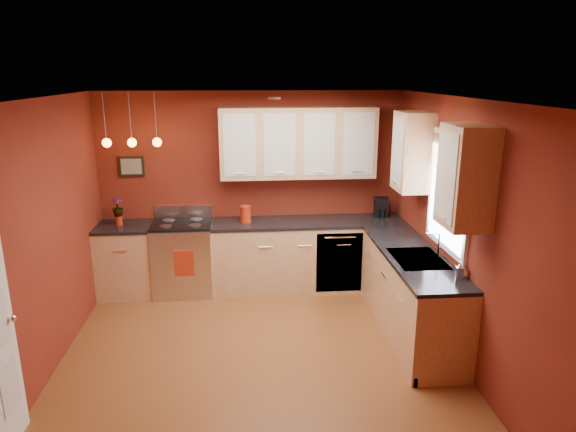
{
  "coord_description": "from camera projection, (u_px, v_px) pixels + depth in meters",
  "views": [
    {
      "loc": [
        -0.1,
        -4.63,
        2.83
      ],
      "look_at": [
        0.39,
        1.0,
        1.24
      ],
      "focal_mm": 32.0,
      "sensor_mm": 36.0,
      "label": 1
    }
  ],
  "objects": [
    {
      "name": "ceiling",
      "position": [
        254.0,
        99.0,
        4.51
      ],
      "size": [
        4.0,
        4.2,
        0.02
      ],
      "primitive_type": "cube",
      "color": "white",
      "rests_on": "wall_back"
    },
    {
      "name": "wall_front",
      "position": [
        267.0,
        358.0,
        2.85
      ],
      "size": [
        4.0,
        0.02,
        2.6
      ],
      "primitive_type": "cube",
      "color": "maroon",
      "rests_on": "floor"
    },
    {
      "name": "counter_back_left",
      "position": [
        124.0,
        227.0,
        6.55
      ],
      "size": [
        0.7,
        0.62,
        0.04
      ],
      "primitive_type": "cube",
      "color": "black",
      "rests_on": "base_cabinets_back_left"
    },
    {
      "name": "upper_cabinets_back",
      "position": [
        298.0,
        143.0,
        6.58
      ],
      "size": [
        2.0,
        0.35,
        0.9
      ],
      "primitive_type": "cube",
      "color": "tan",
      "rests_on": "wall_back"
    },
    {
      "name": "wall_right",
      "position": [
        460.0,
        234.0,
        5.03
      ],
      "size": [
        0.02,
        4.2,
        2.6
      ],
      "primitive_type": "cube",
      "color": "maroon",
      "rests_on": "floor"
    },
    {
      "name": "wall_picture",
      "position": [
        132.0,
        166.0,
        6.63
      ],
      "size": [
        0.32,
        0.03,
        0.26
      ],
      "primitive_type": "cube",
      "color": "black",
      "rests_on": "wall_back"
    },
    {
      "name": "flowers",
      "position": [
        118.0,
        207.0,
        6.5
      ],
      "size": [
        0.16,
        0.16,
        0.24
      ],
      "primitive_type": "imported",
      "rotation": [
        0.0,
        0.0,
        0.21
      ],
      "color": "#A42711",
      "rests_on": "red_vase"
    },
    {
      "name": "window",
      "position": [
        449.0,
        188.0,
        5.21
      ],
      "size": [
        0.06,
        1.02,
        1.22
      ],
      "color": "white",
      "rests_on": "wall_right"
    },
    {
      "name": "pendant_lights",
      "position": [
        132.0,
        142.0,
        6.23
      ],
      "size": [
        0.71,
        0.11,
        0.66
      ],
      "color": "gray",
      "rests_on": "ceiling"
    },
    {
      "name": "sink",
      "position": [
        418.0,
        260.0,
        5.4
      ],
      "size": [
        0.5,
        0.7,
        0.33
      ],
      "color": "gray",
      "rests_on": "counter_right"
    },
    {
      "name": "wall_left",
      "position": [
        38.0,
        245.0,
        4.7
      ],
      "size": [
        0.02,
        4.2,
        2.6
      ],
      "primitive_type": "cube",
      "color": "maroon",
      "rests_on": "floor"
    },
    {
      "name": "gas_range",
      "position": [
        184.0,
        257.0,
        6.74
      ],
      "size": [
        0.76,
        0.64,
        1.11
      ],
      "color": "silver",
      "rests_on": "floor"
    },
    {
      "name": "coffee_maker",
      "position": [
        381.0,
        208.0,
        6.91
      ],
      "size": [
        0.21,
        0.2,
        0.26
      ],
      "rotation": [
        0.0,
        0.0,
        -0.16
      ],
      "color": "black",
      "rests_on": "counter_back_right"
    },
    {
      "name": "counter_back_right",
      "position": [
        308.0,
        222.0,
        6.75
      ],
      "size": [
        2.54,
        0.62,
        0.04
      ],
      "primitive_type": "cube",
      "color": "black",
      "rests_on": "base_cabinets_back_right"
    },
    {
      "name": "base_cabinets_back_right",
      "position": [
        308.0,
        256.0,
        6.88
      ],
      "size": [
        2.54,
        0.6,
        0.9
      ],
      "primitive_type": "cube",
      "color": "tan",
      "rests_on": "floor"
    },
    {
      "name": "base_cabinets_back_left",
      "position": [
        127.0,
        261.0,
        6.68
      ],
      "size": [
        0.7,
        0.6,
        0.9
      ],
      "primitive_type": "cube",
      "color": "tan",
      "rests_on": "floor"
    },
    {
      "name": "dish_towel",
      "position": [
        184.0,
        263.0,
        6.41
      ],
      "size": [
        0.25,
        0.02,
        0.33
      ],
      "primitive_type": "cube",
      "color": "#A42711",
      "rests_on": "gas_range"
    },
    {
      "name": "red_canister",
      "position": [
        246.0,
        214.0,
        6.64
      ],
      "size": [
        0.15,
        0.15,
        0.22
      ],
      "color": "#A42711",
      "rests_on": "counter_back_right"
    },
    {
      "name": "red_vase",
      "position": [
        119.0,
        220.0,
        6.54
      ],
      "size": [
        0.09,
        0.09,
        0.14
      ],
      "primitive_type": "cylinder",
      "color": "#A42711",
      "rests_on": "counter_back_left"
    },
    {
      "name": "dishwasher_front",
      "position": [
        339.0,
        263.0,
        6.63
      ],
      "size": [
        0.6,
        0.02,
        0.8
      ],
      "primitive_type": "cube",
      "color": "silver",
      "rests_on": "base_cabinets_back_right"
    },
    {
      "name": "base_cabinets_right",
      "position": [
        410.0,
        295.0,
        5.67
      ],
      "size": [
        0.6,
        2.1,
        0.9
      ],
      "primitive_type": "cube",
      "color": "tan",
      "rests_on": "floor"
    },
    {
      "name": "upper_cabinets_right",
      "position": [
        436.0,
        163.0,
        5.15
      ],
      "size": [
        0.35,
        1.95,
        0.9
      ],
      "primitive_type": "cube",
      "color": "tan",
      "rests_on": "wall_right"
    },
    {
      "name": "wall_back",
      "position": [
        252.0,
        190.0,
        6.88
      ],
      "size": [
        4.0,
        0.02,
        2.6
      ],
      "primitive_type": "cube",
      "color": "maroon",
      "rests_on": "floor"
    },
    {
      "name": "soap_pump",
      "position": [
        460.0,
        270.0,
        4.86
      ],
      "size": [
        0.09,
        0.09,
        0.16
      ],
      "primitive_type": "imported",
      "rotation": [
        0.0,
        0.0,
        -0.31
      ],
      "color": "white",
      "rests_on": "counter_right"
    },
    {
      "name": "counter_right",
      "position": [
        413.0,
        255.0,
        5.54
      ],
      "size": [
        0.62,
        2.1,
        0.04
      ],
      "primitive_type": "cube",
      "color": "black",
      "rests_on": "base_cabinets_right"
    },
    {
      "name": "floor",
      "position": [
        258.0,
        360.0,
        5.22
      ],
      "size": [
        4.2,
        4.2,
        0.0
      ],
      "primitive_type": "plane",
      "color": "brown",
      "rests_on": "ground"
    }
  ]
}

